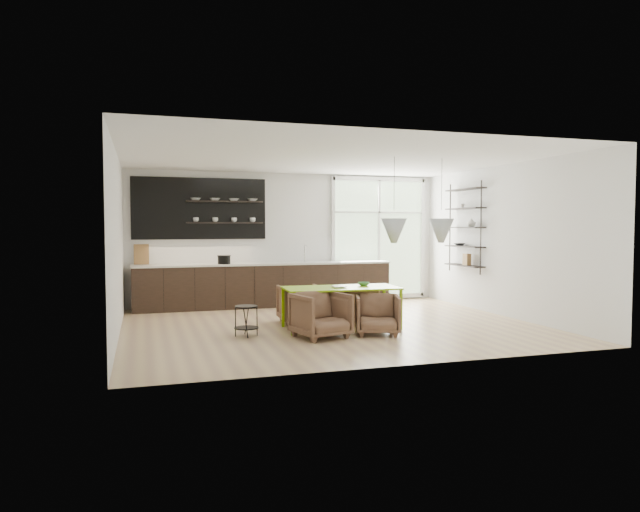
{
  "coord_description": "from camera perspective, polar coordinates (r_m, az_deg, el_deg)",
  "views": [
    {
      "loc": [
        -3.13,
        -9.35,
        1.73
      ],
      "look_at": [
        -0.02,
        0.6,
        1.18
      ],
      "focal_mm": 32.0,
      "sensor_mm": 36.0,
      "label": 1
    }
  ],
  "objects": [
    {
      "name": "room",
      "position": [
        11.09,
        2.2,
        1.62
      ],
      "size": [
        7.02,
        6.01,
        2.91
      ],
      "color": "#D2B482",
      "rests_on": "ground"
    },
    {
      "name": "kitchen_run",
      "position": [
        12.33,
        -5.9,
        -2.26
      ],
      "size": [
        5.54,
        0.69,
        2.75
      ],
      "color": "black",
      "rests_on": "ground"
    },
    {
      "name": "right_shelving",
      "position": [
        12.36,
        14.33,
        2.55
      ],
      "size": [
        0.26,
        1.22,
        1.9
      ],
      "color": "black",
      "rests_on": "ground"
    },
    {
      "name": "dining_table",
      "position": [
        9.61,
        2.12,
        -3.41
      ],
      "size": [
        1.97,
        0.96,
        0.7
      ],
      "rotation": [
        0.0,
        0.0,
        -0.05
      ],
      "color": "#7AB203",
      "rests_on": "ground"
    },
    {
      "name": "armchair_back_left",
      "position": [
        10.23,
        -2.01,
        -4.79
      ],
      "size": [
        0.75,
        0.77,
        0.68
      ],
      "primitive_type": "imported",
      "rotation": [
        0.0,
        0.0,
        3.11
      ],
      "color": "brown",
      "rests_on": "ground"
    },
    {
      "name": "armchair_back_right",
      "position": [
        10.59,
        3.5,
        -4.63
      ],
      "size": [
        0.7,
        0.72,
        0.65
      ],
      "primitive_type": "imported",
      "rotation": [
        0.0,
        0.0,
        3.15
      ],
      "color": "brown",
      "rests_on": "ground"
    },
    {
      "name": "armchair_front_left",
      "position": [
        8.85,
        0.08,
        -5.93
      ],
      "size": [
        0.92,
        0.94,
        0.71
      ],
      "primitive_type": "imported",
      "rotation": [
        0.0,
        0.0,
        0.25
      ],
      "color": "brown",
      "rests_on": "ground"
    },
    {
      "name": "armchair_front_right",
      "position": [
        9.18,
        5.76,
        -5.84
      ],
      "size": [
        0.87,
        0.88,
        0.64
      ],
      "primitive_type": "imported",
      "rotation": [
        0.0,
        0.0,
        -0.32
      ],
      "color": "brown",
      "rests_on": "ground"
    },
    {
      "name": "wire_stool",
      "position": [
        9.05,
        -7.38,
        -6.04
      ],
      "size": [
        0.38,
        0.38,
        0.48
      ],
      "rotation": [
        0.0,
        0.0,
        -0.22
      ],
      "color": "black",
      "rests_on": "ground"
    },
    {
      "name": "table_book",
      "position": [
        9.53,
        1.29,
        -3.09
      ],
      "size": [
        0.24,
        0.3,
        0.03
      ],
      "primitive_type": "imported",
      "rotation": [
        0.0,
        0.0,
        -0.1
      ],
      "color": "white",
      "rests_on": "dining_table"
    },
    {
      "name": "table_bowl",
      "position": [
        9.84,
        4.38,
        -2.8
      ],
      "size": [
        0.22,
        0.22,
        0.06
      ],
      "primitive_type": "imported",
      "rotation": [
        0.0,
        0.0,
        0.11
      ],
      "color": "#4B8551",
      "rests_on": "dining_table"
    }
  ]
}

